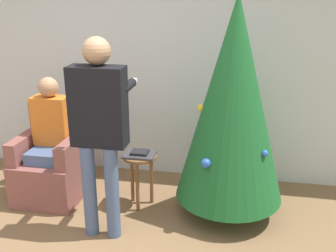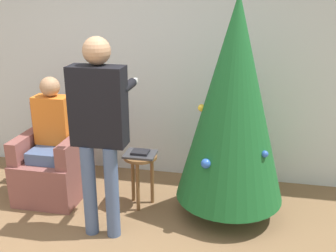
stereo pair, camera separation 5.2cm
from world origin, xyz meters
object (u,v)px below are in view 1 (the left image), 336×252
at_px(christmas_tree, 233,101).
at_px(armchair, 54,164).
at_px(person_seated, 49,134).
at_px(side_stool, 140,166).
at_px(person_standing, 99,121).

xyz_separation_m(christmas_tree, armchair, (-1.82, 0.04, -0.80)).
distance_m(christmas_tree, person_seated, 1.88).
bearing_deg(side_stool, person_standing, -111.95).
relative_size(person_standing, side_stool, 3.18).
bearing_deg(armchair, person_seated, -90.00).
bearing_deg(christmas_tree, armchair, 178.79).
bearing_deg(person_seated, side_stool, -1.66).
relative_size(person_seated, person_standing, 0.73).
xyz_separation_m(armchair, person_seated, (0.00, -0.02, 0.35)).
distance_m(armchair, person_seated, 0.35).
height_order(armchair, person_standing, person_standing).
relative_size(person_seated, side_stool, 2.31).
relative_size(armchair, person_standing, 0.55).
height_order(person_seated, side_stool, person_seated).
height_order(person_standing, side_stool, person_standing).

